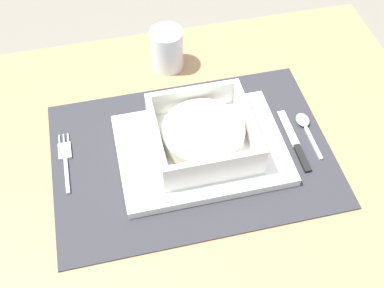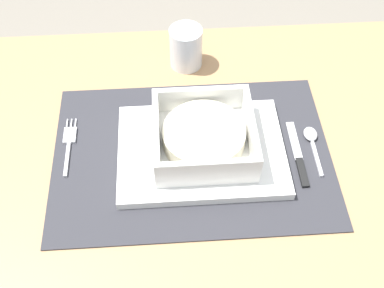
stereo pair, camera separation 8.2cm
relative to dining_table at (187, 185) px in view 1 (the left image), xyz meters
name	(u,v)px [view 1 (the left image)]	position (x,y,z in m)	size (l,w,h in m)	color
dining_table	(187,185)	(0.00, 0.00, 0.00)	(0.93, 0.66, 0.72)	#A37A51
placemat	(192,154)	(0.01, -0.01, 0.12)	(0.48, 0.34, 0.00)	#2D2D33
serving_plate	(201,149)	(0.02, -0.01, 0.12)	(0.29, 0.21, 0.02)	white
porridge_bowl	(203,136)	(0.03, -0.01, 0.16)	(0.17, 0.17, 0.06)	white
fork	(65,158)	(-0.21, 0.02, 0.12)	(0.02, 0.13, 0.00)	silver
spoon	(305,124)	(0.22, 0.00, 0.12)	(0.02, 0.11, 0.01)	silver
butter_knife	(295,143)	(0.19, -0.04, 0.12)	(0.01, 0.14, 0.01)	black
drinking_glass	(167,50)	(0.01, 0.22, 0.15)	(0.06, 0.06, 0.08)	white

